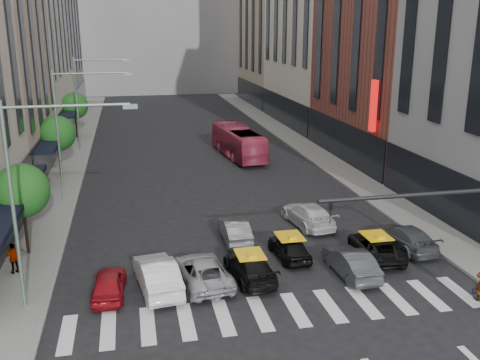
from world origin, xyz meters
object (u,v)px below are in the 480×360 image
streetlamp_far (86,91)px  car_red (109,284)px  streetlamp_mid (71,117)px  taxi_center (289,247)px  car_white_front (157,274)px  pedestrian_far (14,258)px  streetlamp_near (34,178)px  taxi_left (250,267)px  bus (238,142)px

streetlamp_far → car_red: (2.64, -31.53, -5.30)m
streetlamp_mid → streetlamp_far: 16.00m
streetlamp_mid → taxi_center: bearing=-47.9°
streetlamp_far → car_white_front: size_ratio=1.93×
streetlamp_far → pedestrian_far: bearing=-94.0°
streetlamp_near → streetlamp_far: bearing=90.0°
taxi_center → pedestrian_far: (-13.92, 0.77, 0.32)m
taxi_left → taxi_center: taxi_left is taller
taxi_left → taxi_center: 3.24m
streetlamp_near → car_red: streetlamp_near is taller
streetlamp_mid → pedestrian_far: (-1.98, -12.47, -4.96)m
car_red → bus: bearing=-110.2°
car_red → car_white_front: (2.20, 0.18, 0.16)m
taxi_center → streetlamp_far: bearing=-71.9°
car_red → streetlamp_near: bearing=13.7°
streetlamp_near → car_white_front: (4.84, 0.65, -5.13)m
car_red → streetlamp_mid: bearing=-76.7°
taxi_left → car_red: bearing=-2.2°
streetlamp_mid → bus: bearing=35.8°
streetlamp_mid → streetlamp_far: bearing=90.0°
car_red → car_white_front: 2.21m
taxi_left → pedestrian_far: bearing=-18.7°
streetlamp_mid → taxi_left: (9.35, -15.17, -5.27)m
streetlamp_far → streetlamp_near: bearing=-90.0°
streetlamp_mid → taxi_center: 18.60m
bus → pedestrian_far: (-15.93, -22.55, -0.49)m
taxi_center → bus: bus is taller
streetlamp_mid → bus: streetlamp_mid is taller
car_white_front → pedestrian_far: 7.41m
streetlamp_far → streetlamp_mid: bearing=-90.0°
streetlamp_near → streetlamp_mid: 16.00m
streetlamp_near → streetlamp_far: (0.00, 32.00, 0.00)m
streetlamp_mid → taxi_left: streetlamp_mid is taller
streetlamp_far → taxi_center: streetlamp_far is taller
streetlamp_near → streetlamp_far: 32.00m
car_white_front → taxi_center: size_ratio=1.30×
car_white_front → taxi_left: car_white_front is taller
streetlamp_far → pedestrian_far: streetlamp_far is taller
streetlamp_mid → car_white_front: streetlamp_mid is taller
streetlamp_near → taxi_center: bearing=13.0°
taxi_center → streetlamp_near: bearing=9.0°
streetlamp_far → bus: (13.96, -5.92, -4.47)m
streetlamp_mid → streetlamp_far: (0.00, 16.00, 0.00)m
taxi_left → pedestrian_far: (-11.32, 2.70, 0.30)m
taxi_center → taxi_left: bearing=32.5°
streetlamp_mid → car_white_front: (4.84, -15.35, -5.13)m
streetlamp_mid → bus: (13.96, 10.08, -4.47)m
car_red → pedestrian_far: pedestrian_far is taller
streetlamp_far → taxi_left: 32.96m
streetlamp_mid → pedestrian_far: size_ratio=5.70×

